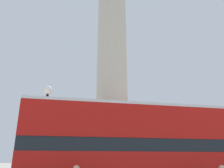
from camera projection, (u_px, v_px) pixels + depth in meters
name	position (u px, v px, depth m)	size (l,w,h in m)	color
monument_column	(112.00, 68.00, 15.56)	(6.04, 6.04, 22.38)	#BCB29E
bus_a	(143.00, 147.00, 10.32)	(11.16, 3.65, 4.24)	#B7140F
street_lamp	(45.00, 124.00, 11.89)	(0.49, 0.49, 5.81)	black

